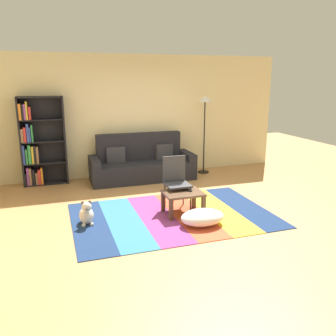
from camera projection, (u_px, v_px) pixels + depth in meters
ground_plane at (177, 209)px, 6.02m from camera, size 14.00×14.00×0.00m
back_wall at (140, 116)px, 8.03m from camera, size 6.80×0.10×2.70m
rug at (173, 215)px, 5.74m from camera, size 3.19×2.14×0.01m
couch at (142, 164)px, 7.76m from camera, size 2.26×0.80×1.00m
bookshelf at (37, 144)px, 7.24m from camera, size 0.90×0.28×1.83m
coffee_table at (183, 196)px, 5.74m from camera, size 0.63×0.49×0.37m
pouf at (202, 217)px, 5.34m from camera, size 0.68×0.47×0.24m
dog at (87, 214)px, 5.38m from camera, size 0.22×0.35×0.40m
standing_lamp at (205, 109)px, 8.03m from camera, size 0.32×0.32×1.80m
tv_remote at (188, 190)px, 5.78m from camera, size 0.12×0.15×0.02m
folding_chair at (176, 178)px, 5.97m from camera, size 0.40×0.40×0.90m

